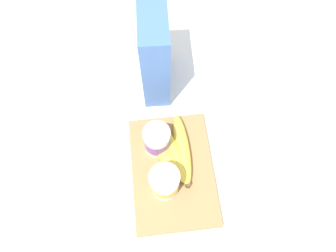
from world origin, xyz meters
TOP-DOWN VIEW (x-y plane):
  - ground_plane at (0.00, 0.00)m, footprint 2.40×2.40m
  - cutting_board at (0.00, 0.00)m, footprint 0.30×0.20m
  - cereal_box at (0.28, 0.01)m, footprint 0.18×0.08m
  - yogurt_cup_front at (-0.04, 0.02)m, footprint 0.07×0.07m
  - yogurt_cup_back at (0.07, 0.03)m, footprint 0.07×0.07m
  - banana_bunch at (0.04, -0.01)m, footprint 0.20×0.13m

SIDE VIEW (x-z plane):
  - ground_plane at x=0.00m, z-range 0.00..0.00m
  - cutting_board at x=0.00m, z-range 0.00..0.02m
  - banana_bunch at x=0.04m, z-range 0.02..0.05m
  - yogurt_cup_back at x=0.07m, z-range 0.02..0.11m
  - yogurt_cup_front at x=-0.04m, z-range 0.02..0.11m
  - cereal_box at x=0.28m, z-range 0.00..0.26m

